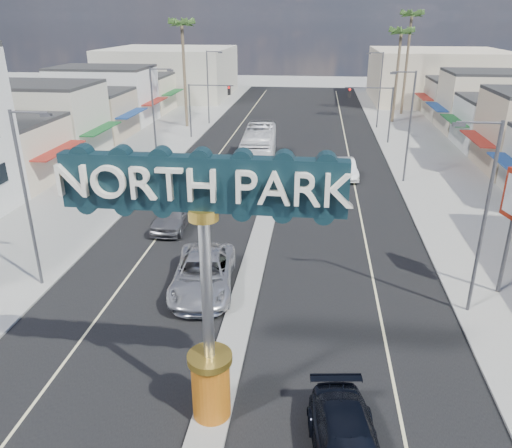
% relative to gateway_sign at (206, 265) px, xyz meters
% --- Properties ---
extents(ground, '(160.00, 160.00, 0.00)m').
position_rel_gateway_sign_xyz_m(ground, '(0.00, 28.02, -5.93)').
color(ground, gray).
rests_on(ground, ground).
extents(road, '(20.00, 120.00, 0.01)m').
position_rel_gateway_sign_xyz_m(road, '(0.00, 28.02, -5.92)').
color(road, black).
rests_on(road, ground).
extents(median_island, '(1.30, 30.00, 0.16)m').
position_rel_gateway_sign_xyz_m(median_island, '(0.00, 12.02, -5.85)').
color(median_island, gray).
rests_on(median_island, ground).
extents(sidewalk_left, '(8.00, 120.00, 0.12)m').
position_rel_gateway_sign_xyz_m(sidewalk_left, '(-14.00, 28.02, -5.87)').
color(sidewalk_left, gray).
rests_on(sidewalk_left, ground).
extents(sidewalk_right, '(8.00, 120.00, 0.12)m').
position_rel_gateway_sign_xyz_m(sidewalk_right, '(14.00, 28.02, -5.87)').
color(sidewalk_right, gray).
rests_on(sidewalk_right, ground).
extents(storefront_row_left, '(12.00, 42.00, 6.00)m').
position_rel_gateway_sign_xyz_m(storefront_row_left, '(-24.00, 41.02, -2.93)').
color(storefront_row_left, beige).
rests_on(storefront_row_left, ground).
extents(backdrop_far_left, '(20.00, 20.00, 8.00)m').
position_rel_gateway_sign_xyz_m(backdrop_far_left, '(-22.00, 73.02, -1.93)').
color(backdrop_far_left, '#B7B29E').
rests_on(backdrop_far_left, ground).
extents(backdrop_far_right, '(20.00, 20.00, 8.00)m').
position_rel_gateway_sign_xyz_m(backdrop_far_right, '(22.00, 73.02, -1.93)').
color(backdrop_far_right, beige).
rests_on(backdrop_far_right, ground).
extents(gateway_sign, '(8.20, 1.50, 9.15)m').
position_rel_gateway_sign_xyz_m(gateway_sign, '(0.00, 0.00, 0.00)').
color(gateway_sign, '#D05E10').
rests_on(gateway_sign, median_island).
extents(traffic_signal_left, '(5.09, 0.45, 6.00)m').
position_rel_gateway_sign_xyz_m(traffic_signal_left, '(-9.18, 42.02, -1.65)').
color(traffic_signal_left, '#47474C').
rests_on(traffic_signal_left, ground).
extents(traffic_signal_right, '(5.09, 0.45, 6.00)m').
position_rel_gateway_sign_xyz_m(traffic_signal_right, '(9.18, 42.02, -1.65)').
color(traffic_signal_right, '#47474C').
rests_on(traffic_signal_right, ground).
extents(streetlight_l_near, '(2.03, 0.22, 9.00)m').
position_rel_gateway_sign_xyz_m(streetlight_l_near, '(-10.43, 8.02, -0.86)').
color(streetlight_l_near, '#47474C').
rests_on(streetlight_l_near, ground).
extents(streetlight_l_mid, '(2.03, 0.22, 9.00)m').
position_rel_gateway_sign_xyz_m(streetlight_l_mid, '(-10.43, 28.02, -0.86)').
color(streetlight_l_mid, '#47474C').
rests_on(streetlight_l_mid, ground).
extents(streetlight_l_far, '(2.03, 0.22, 9.00)m').
position_rel_gateway_sign_xyz_m(streetlight_l_far, '(-10.43, 50.02, -0.86)').
color(streetlight_l_far, '#47474C').
rests_on(streetlight_l_far, ground).
extents(streetlight_r_near, '(2.03, 0.22, 9.00)m').
position_rel_gateway_sign_xyz_m(streetlight_r_near, '(10.43, 8.02, -0.86)').
color(streetlight_r_near, '#47474C').
rests_on(streetlight_r_near, ground).
extents(streetlight_r_mid, '(2.03, 0.22, 9.00)m').
position_rel_gateway_sign_xyz_m(streetlight_r_mid, '(10.43, 28.02, -0.86)').
color(streetlight_r_mid, '#47474C').
rests_on(streetlight_r_mid, ground).
extents(streetlight_r_far, '(2.03, 0.22, 9.00)m').
position_rel_gateway_sign_xyz_m(streetlight_r_far, '(10.43, 50.02, -0.86)').
color(streetlight_r_far, '#47474C').
rests_on(streetlight_r_far, ground).
extents(palm_left_far, '(2.60, 2.60, 13.10)m').
position_rel_gateway_sign_xyz_m(palm_left_far, '(-13.00, 48.02, 5.57)').
color(palm_left_far, brown).
rests_on(palm_left_far, ground).
extents(palm_right_mid, '(2.60, 2.60, 12.10)m').
position_rel_gateway_sign_xyz_m(palm_right_mid, '(13.00, 54.02, 4.67)').
color(palm_right_mid, brown).
rests_on(palm_right_mid, ground).
extents(palm_right_far, '(2.60, 2.60, 14.10)m').
position_rel_gateway_sign_xyz_m(palm_right_far, '(15.00, 60.02, 6.46)').
color(palm_right_far, brown).
rests_on(palm_right_far, ground).
extents(suv_left, '(3.63, 6.71, 1.79)m').
position_rel_gateway_sign_xyz_m(suv_left, '(-2.18, 8.60, -5.03)').
color(suv_left, '#B7B8BC').
rests_on(suv_left, ground).
extents(suv_right, '(2.79, 5.44, 1.51)m').
position_rel_gateway_sign_xyz_m(suv_right, '(4.53, -1.54, -5.17)').
color(suv_right, black).
rests_on(suv_right, ground).
extents(car_parked_left, '(2.16, 5.14, 1.74)m').
position_rel_gateway_sign_xyz_m(car_parked_left, '(-5.88, 16.39, -5.06)').
color(car_parked_left, slate).
rests_on(car_parked_left, ground).
extents(car_parked_right, '(2.32, 5.02, 1.59)m').
position_rel_gateway_sign_xyz_m(car_parked_right, '(5.71, 28.88, -5.13)').
color(car_parked_right, white).
rests_on(car_parked_right, ground).
extents(city_bus, '(3.45, 12.09, 3.33)m').
position_rel_gateway_sign_xyz_m(city_bus, '(-2.00, 31.11, -4.26)').
color(city_bus, white).
rests_on(city_bus, ground).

